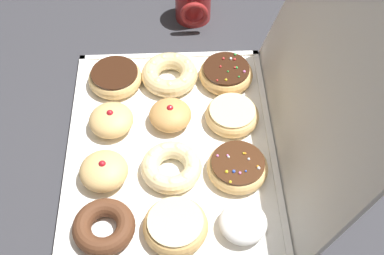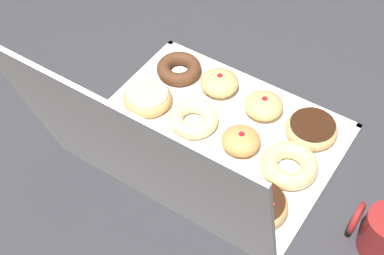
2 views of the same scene
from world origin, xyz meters
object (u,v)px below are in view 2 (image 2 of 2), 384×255
object	(u,v)px
chocolate_frosted_donut_0	(312,129)
chocolate_cake_ring_donut_3	(179,69)
jelly_filled_donut_1	(264,105)
jelly_filled_donut_5	(241,141)
cruller_donut_4	(289,165)
jelly_filled_donut_2	(219,83)
glazed_ring_donut_9	(209,181)
donut_box	(215,136)
sprinkle_donut_8	(259,205)
cruller_donut_6	(193,118)
sprinkle_donut_10	(159,153)
powdered_filled_donut_11	(116,129)
glazed_ring_donut_7	(147,98)
coffee_mug	(383,232)

from	to	relation	value
chocolate_frosted_donut_0	chocolate_cake_ring_donut_3	distance (m)	0.35
jelly_filled_donut_1	chocolate_cake_ring_donut_3	size ratio (longest dim) A/B	0.82
chocolate_cake_ring_donut_3	jelly_filled_donut_5	size ratio (longest dim) A/B	1.27
chocolate_frosted_donut_0	cruller_donut_4	bearing A→B (deg)	92.01
jelly_filled_donut_2	chocolate_cake_ring_donut_3	distance (m)	0.11
glazed_ring_donut_9	donut_box	bearing A→B (deg)	-63.47
jelly_filled_donut_2	glazed_ring_donut_9	xyz separation A→B (m)	(-0.13, 0.25, -0.01)
cruller_donut_4	sprinkle_donut_8	distance (m)	0.12
chocolate_frosted_donut_0	sprinkle_donut_8	distance (m)	0.24
cruller_donut_6	sprinkle_donut_8	size ratio (longest dim) A/B	0.99
sprinkle_donut_10	jelly_filled_donut_2	bearing A→B (deg)	-89.65
jelly_filled_donut_2	sprinkle_donut_8	distance (m)	0.34
jelly_filled_donut_1	powdered_filled_donut_11	size ratio (longest dim) A/B	1.06
chocolate_frosted_donut_0	cruller_donut_6	world-z (taller)	same
donut_box	jelly_filled_donut_5	distance (m)	0.07
sprinkle_donut_8	powdered_filled_donut_11	world-z (taller)	sprinkle_donut_8
chocolate_cake_ring_donut_3	glazed_ring_donut_7	world-z (taller)	glazed_ring_donut_7
jelly_filled_donut_2	sprinkle_donut_10	xyz separation A→B (m)	(-0.00, 0.25, -0.00)
donut_box	powdered_filled_donut_11	xyz separation A→B (m)	(0.18, 0.12, 0.03)
sprinkle_donut_8	jelly_filled_donut_1	bearing A→B (deg)	-63.16
cruller_donut_4	coffee_mug	size ratio (longest dim) A/B	1.15
jelly_filled_donut_5	glazed_ring_donut_7	xyz separation A→B (m)	(0.24, 0.00, -0.00)
donut_box	glazed_ring_donut_9	size ratio (longest dim) A/B	4.83
jelly_filled_donut_2	jelly_filled_donut_5	world-z (taller)	jelly_filled_donut_2
jelly_filled_donut_5	glazed_ring_donut_9	bearing A→B (deg)	88.98
glazed_ring_donut_7	sprinkle_donut_10	size ratio (longest dim) A/B	0.99
glazed_ring_donut_9	powdered_filled_donut_11	distance (m)	0.24
glazed_ring_donut_7	cruller_donut_6	bearing A→B (deg)	-177.11
jelly_filled_donut_5	glazed_ring_donut_9	world-z (taller)	jelly_filled_donut_5
chocolate_frosted_donut_0	coffee_mug	xyz separation A→B (m)	(-0.22, 0.18, 0.02)
glazed_ring_donut_7	sprinkle_donut_8	distance (m)	0.37
glazed_ring_donut_9	jelly_filled_donut_2	bearing A→B (deg)	-62.65
jelly_filled_donut_1	glazed_ring_donut_7	distance (m)	0.27
coffee_mug	jelly_filled_donut_5	bearing A→B (deg)	-9.74
jelly_filled_donut_1	cruller_donut_4	bearing A→B (deg)	136.28
jelly_filled_donut_1	cruller_donut_4	size ratio (longest dim) A/B	0.73
cruller_donut_4	coffee_mug	xyz separation A→B (m)	(-0.22, 0.06, 0.02)
donut_box	chocolate_frosted_donut_0	world-z (taller)	chocolate_frosted_donut_0
powdered_filled_donut_11	chocolate_cake_ring_donut_3	bearing A→B (deg)	-91.03
cruller_donut_4	jelly_filled_donut_5	xyz separation A→B (m)	(0.12, 0.00, 0.00)
sprinkle_donut_8	coffee_mug	bearing A→B (deg)	-164.81
donut_box	sprinkle_donut_10	size ratio (longest dim) A/B	4.61
donut_box	cruller_donut_6	bearing A→B (deg)	-0.79
cruller_donut_4	jelly_filled_donut_2	bearing A→B (deg)	-27.04
glazed_ring_donut_7	glazed_ring_donut_9	xyz separation A→B (m)	(-0.24, 0.12, -0.00)
jelly_filled_donut_5	powdered_filled_donut_11	world-z (taller)	jelly_filled_donut_5
donut_box	chocolate_cake_ring_donut_3	xyz separation A→B (m)	(0.18, -0.12, 0.02)
jelly_filled_donut_5	cruller_donut_6	world-z (taller)	jelly_filled_donut_5
glazed_ring_donut_7	coffee_mug	world-z (taller)	coffee_mug
jelly_filled_donut_1	sprinkle_donut_10	size ratio (longest dim) A/B	0.78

